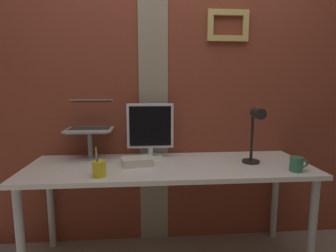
# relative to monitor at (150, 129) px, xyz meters

# --- Properties ---
(brick_wall_back) EXTENTS (3.47, 0.16, 2.61)m
(brick_wall_back) POSITION_rel_monitor_xyz_m (0.15, 0.18, 0.37)
(brick_wall_back) COLOR brown
(brick_wall_back) RESTS_ON ground_plane
(desk) EXTENTS (1.91, 0.63, 0.72)m
(desk) POSITION_rel_monitor_xyz_m (0.12, -0.20, -0.29)
(desk) COLOR white
(desk) RESTS_ON ground_plane
(monitor) EXTENTS (0.34, 0.18, 0.40)m
(monitor) POSITION_rel_monitor_xyz_m (0.00, 0.00, 0.00)
(monitor) COLOR white
(monitor) RESTS_ON desk
(laptop_stand) EXTENTS (0.28, 0.22, 0.21)m
(laptop_stand) POSITION_rel_monitor_xyz_m (-0.44, 0.00, -0.08)
(laptop_stand) COLOR gray
(laptop_stand) RESTS_ON desk
(laptop) EXTENTS (0.33, 0.31, 0.22)m
(laptop) POSITION_rel_monitor_xyz_m (-0.44, 0.07, 0.05)
(laptop) COLOR #ADB2B7
(laptop) RESTS_ON laptop_stand
(desk_lamp) EXTENTS (0.12, 0.20, 0.39)m
(desk_lamp) POSITION_rel_monitor_xyz_m (0.70, -0.25, 0.03)
(desk_lamp) COLOR black
(desk_lamp) RESTS_ON desk
(pen_cup) EXTENTS (0.08, 0.08, 0.18)m
(pen_cup) POSITION_rel_monitor_xyz_m (-0.31, -0.41, -0.17)
(pen_cup) COLOR yellow
(pen_cup) RESTS_ON desk
(coffee_mug) EXTENTS (0.12, 0.08, 0.09)m
(coffee_mug) POSITION_rel_monitor_xyz_m (0.91, -0.41, -0.17)
(coffee_mug) COLOR #33724C
(coffee_mug) RESTS_ON desk
(paper_clutter_stack) EXTENTS (0.22, 0.17, 0.05)m
(paper_clutter_stack) POSITION_rel_monitor_xyz_m (-0.09, -0.20, -0.19)
(paper_clutter_stack) COLOR silver
(paper_clutter_stack) RESTS_ON desk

